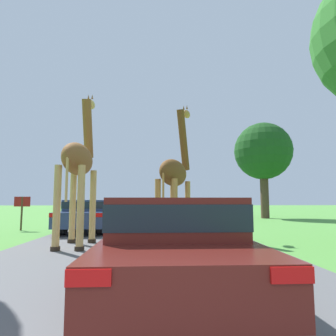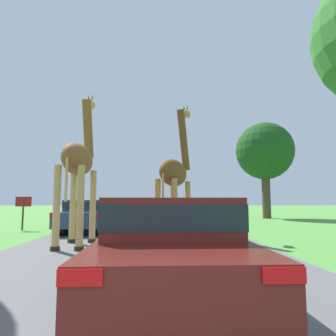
{
  "view_description": "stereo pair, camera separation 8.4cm",
  "coord_description": "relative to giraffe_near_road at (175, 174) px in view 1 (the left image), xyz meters",
  "views": [
    {
      "loc": [
        0.3,
        -0.0,
        1.33
      ],
      "look_at": [
        0.84,
        9.99,
        2.41
      ],
      "focal_mm": 32.0,
      "sensor_mm": 36.0,
      "label": 1
    },
    {
      "loc": [
        0.38,
        -0.01,
        1.33
      ],
      "look_at": [
        0.84,
        9.99,
        2.41
      ],
      "focal_mm": 32.0,
      "sensor_mm": 36.0,
      "label": 2
    }
  ],
  "objects": [
    {
      "name": "giraffe_near_road",
      "position": [
        0.0,
        0.0,
        0.0
      ],
      "size": [
        1.55,
        2.83,
        5.02
      ],
      "rotation": [
        0.0,
        0.0,
        -0.41
      ],
      "color": "#B77F3D",
      "rests_on": "ground"
    },
    {
      "name": "car_queue_left",
      "position": [
        -0.7,
        6.75,
        -1.43
      ],
      "size": [
        1.95,
        4.36,
        1.47
      ],
      "color": "silver",
      "rests_on": "ground"
    },
    {
      "name": "sign_post",
      "position": [
        -6.59,
        3.69,
        -1.16
      ],
      "size": [
        0.7,
        0.08,
        1.49
      ],
      "color": "#4C3823",
      "rests_on": "ground"
    },
    {
      "name": "car_queue_right",
      "position": [
        -0.16,
        14.0,
        -1.48
      ],
      "size": [
        1.8,
        4.28,
        1.35
      ],
      "color": "gray",
      "rests_on": "ground"
    },
    {
      "name": "road",
      "position": [
        -1.08,
        19.87,
        -2.2
      ],
      "size": [
        7.33,
        120.0,
        0.0
      ],
      "color": "#5B5B5E",
      "rests_on": "ground"
    },
    {
      "name": "tree_left_edge",
      "position": [
        7.65,
        11.9,
        2.79
      ],
      "size": [
        4.31,
        4.31,
        7.2
      ],
      "color": "#4C3828",
      "rests_on": "ground"
    },
    {
      "name": "giraffe_companion",
      "position": [
        -2.99,
        -1.05,
        0.21
      ],
      "size": [
        0.91,
        2.89,
        5.03
      ],
      "rotation": [
        0.0,
        0.0,
        -0.02
      ],
      "color": "tan",
      "rests_on": "ground"
    },
    {
      "name": "car_lead_maroon",
      "position": [
        -0.48,
        -5.77,
        -1.47
      ],
      "size": [
        1.9,
        4.05,
        1.36
      ],
      "color": "#561914",
      "rests_on": "ground"
    },
    {
      "name": "car_far_ahead",
      "position": [
        -3.49,
        2.95,
        -1.48
      ],
      "size": [
        1.96,
        4.04,
        1.34
      ],
      "color": "navy",
      "rests_on": "ground"
    }
  ]
}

